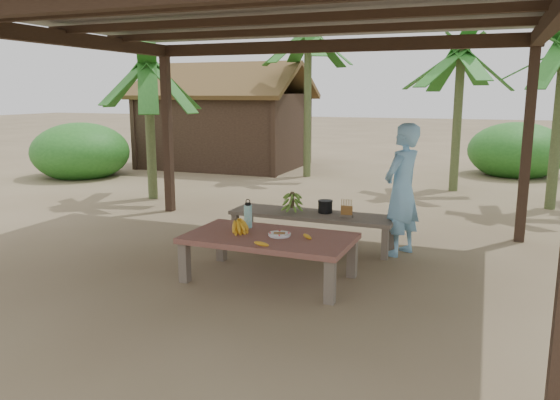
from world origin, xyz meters
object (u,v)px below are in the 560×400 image
at_px(bench, 312,217).
at_px(ripe_banana_bunch, 236,225).
at_px(cooking_pot, 325,207).
at_px(woman, 402,190).
at_px(water_flask, 248,215).
at_px(work_table, 269,241).
at_px(plate, 279,235).

xyz_separation_m(bench, ripe_banana_bunch, (-0.43, -1.46, 0.19)).
bearing_deg(cooking_pot, woman, -3.27).
xyz_separation_m(bench, water_flask, (-0.40, -1.20, 0.25)).
xyz_separation_m(work_table, plate, (0.11, 0.01, 0.08)).
bearing_deg(plate, woman, 53.75).
height_order(work_table, bench, work_table).
height_order(plate, woman, woman).
bearing_deg(work_table, ripe_banana_bunch, -176.00).
xyz_separation_m(water_flask, woman, (1.55, 1.23, 0.19)).
bearing_deg(bench, work_table, -89.59).
bearing_deg(work_table, cooking_pot, 84.51).
bearing_deg(cooking_pot, water_flask, -113.11).
height_order(work_table, ripe_banana_bunch, ripe_banana_bunch).
bearing_deg(plate, ripe_banana_bunch, -176.74).
height_order(water_flask, woman, woman).
distance_m(ripe_banana_bunch, plate, 0.51).
distance_m(ripe_banana_bunch, woman, 2.20).
bearing_deg(ripe_banana_bunch, water_flask, 83.67).
bearing_deg(woman, water_flask, -28.71).
distance_m(plate, woman, 1.85).
xyz_separation_m(work_table, bench, (0.03, 1.45, -0.04)).
relative_size(plate, water_flask, 0.74).
bearing_deg(ripe_banana_bunch, plate, 3.26).
bearing_deg(ripe_banana_bunch, woman, 43.41).
height_order(plate, water_flask, water_flask).
distance_m(work_table, cooking_pot, 1.55).
distance_m(bench, water_flask, 1.28).
relative_size(ripe_banana_bunch, plate, 1.14).
relative_size(bench, water_flask, 6.63).
distance_m(bench, ripe_banana_bunch, 1.54).
bearing_deg(water_flask, bench, 71.70).
relative_size(work_table, woman, 1.10).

